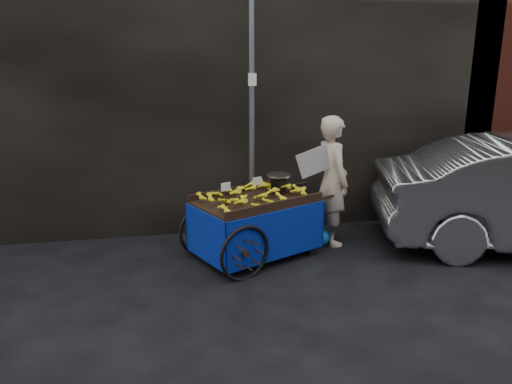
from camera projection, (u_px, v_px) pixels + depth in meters
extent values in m
plane|color=black|center=(247.00, 271.00, 6.56)|extent=(80.00, 80.00, 0.00)
cube|color=black|center=(159.00, 70.00, 8.16)|extent=(11.00, 2.00, 5.00)
cube|color=#591E14|center=(512.00, 68.00, 9.34)|extent=(3.00, 2.00, 5.00)
cylinder|color=slate|center=(252.00, 107.00, 7.30)|extent=(0.08, 0.08, 4.00)
cube|color=white|center=(252.00, 80.00, 7.15)|extent=(0.12, 0.02, 0.18)
cube|color=black|center=(255.00, 202.00, 6.85)|extent=(1.85, 1.56, 0.06)
cube|color=black|center=(237.00, 190.00, 7.19)|extent=(1.45, 0.70, 0.10)
cube|color=black|center=(276.00, 205.00, 6.46)|extent=(1.45, 0.70, 0.10)
cube|color=black|center=(312.00, 227.00, 7.03)|extent=(0.07, 0.07, 0.79)
cube|color=black|center=(277.00, 213.00, 7.65)|extent=(0.07, 0.07, 0.79)
cylinder|color=black|center=(331.00, 196.00, 7.12)|extent=(0.47, 0.24, 0.04)
cylinder|color=black|center=(295.00, 185.00, 7.74)|extent=(0.47, 0.24, 0.04)
torus|color=black|center=(245.00, 253.00, 6.24)|extent=(0.69, 0.36, 0.74)
torus|color=black|center=(202.00, 230.00, 7.08)|extent=(0.69, 0.36, 0.74)
cylinder|color=black|center=(222.00, 241.00, 6.66)|extent=(0.51, 1.03, 0.05)
cube|color=#071181|center=(278.00, 236.00, 6.54)|extent=(1.48, 0.70, 0.67)
cube|color=#071181|center=(235.00, 216.00, 7.33)|extent=(1.48, 0.70, 0.67)
cube|color=#071181|center=(205.00, 237.00, 6.49)|extent=(0.45, 0.94, 0.67)
cube|color=#071181|center=(299.00, 215.00, 7.39)|extent=(0.45, 0.94, 0.67)
cube|color=black|center=(279.00, 185.00, 7.09)|extent=(0.22, 0.20, 0.16)
cylinder|color=silver|center=(279.00, 175.00, 7.05)|extent=(0.45, 0.45, 0.03)
cube|color=white|center=(226.00, 187.00, 6.37)|extent=(0.13, 0.07, 0.11)
cube|color=white|center=(257.00, 181.00, 6.65)|extent=(0.13, 0.07, 0.11)
imported|color=beige|center=(332.00, 181.00, 7.30)|extent=(0.57, 0.76, 1.92)
cube|color=silver|center=(315.00, 161.00, 7.06)|extent=(0.59, 0.07, 0.50)
ellipsoid|color=blue|center=(321.00, 238.00, 7.40)|extent=(0.27, 0.22, 0.25)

